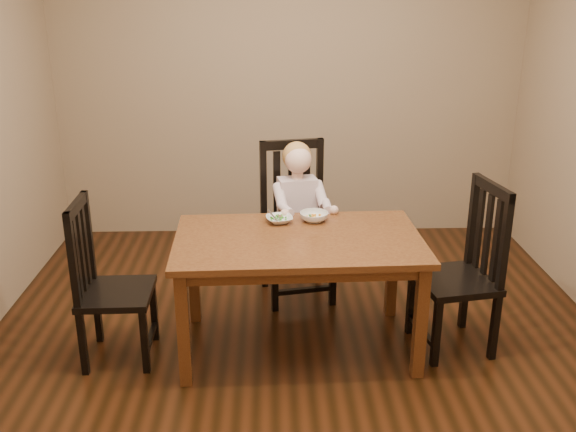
{
  "coord_description": "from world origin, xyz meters",
  "views": [
    {
      "loc": [
        -0.17,
        -3.53,
        2.14
      ],
      "look_at": [
        -0.06,
        0.25,
        0.77
      ],
      "focal_mm": 40.0,
      "sensor_mm": 36.0,
      "label": 1
    }
  ],
  "objects_px": {
    "bowl_veg": "(314,217)",
    "chair_child": "(296,224)",
    "toddler": "(298,206)",
    "bowl_peas": "(279,219)",
    "dining_table": "(298,251)",
    "chair_right": "(463,271)",
    "chair_left": "(107,285)"
  },
  "relations": [
    {
      "from": "bowl_veg",
      "to": "chair_child",
      "type": "bearing_deg",
      "value": 101.15
    },
    {
      "from": "toddler",
      "to": "bowl_peas",
      "type": "relative_size",
      "value": 3.63
    },
    {
      "from": "bowl_peas",
      "to": "toddler",
      "type": "bearing_deg",
      "value": 72.88
    },
    {
      "from": "dining_table",
      "to": "chair_child",
      "type": "bearing_deg",
      "value": 88.72
    },
    {
      "from": "chair_child",
      "to": "bowl_peas",
      "type": "bearing_deg",
      "value": 65.03
    },
    {
      "from": "dining_table",
      "to": "toddler",
      "type": "distance_m",
      "value": 0.7
    },
    {
      "from": "dining_table",
      "to": "bowl_veg",
      "type": "height_order",
      "value": "bowl_veg"
    },
    {
      "from": "chair_right",
      "to": "bowl_veg",
      "type": "height_order",
      "value": "chair_right"
    },
    {
      "from": "dining_table",
      "to": "bowl_peas",
      "type": "height_order",
      "value": "bowl_peas"
    },
    {
      "from": "chair_child",
      "to": "chair_right",
      "type": "height_order",
      "value": "chair_child"
    },
    {
      "from": "dining_table",
      "to": "chair_right",
      "type": "distance_m",
      "value": 1.01
    },
    {
      "from": "bowl_veg",
      "to": "chair_left",
      "type": "bearing_deg",
      "value": -163.47
    },
    {
      "from": "chair_right",
      "to": "dining_table",
      "type": "bearing_deg",
      "value": 79.01
    },
    {
      "from": "dining_table",
      "to": "chair_child",
      "type": "distance_m",
      "value": 0.76
    },
    {
      "from": "chair_left",
      "to": "bowl_veg",
      "type": "xyz_separation_m",
      "value": [
        1.24,
        0.37,
        0.28
      ]
    },
    {
      "from": "toddler",
      "to": "bowl_veg",
      "type": "height_order",
      "value": "toddler"
    },
    {
      "from": "chair_left",
      "to": "bowl_veg",
      "type": "height_order",
      "value": "chair_left"
    },
    {
      "from": "dining_table",
      "to": "toddler",
      "type": "xyz_separation_m",
      "value": [
        0.03,
        0.7,
        0.04
      ]
    },
    {
      "from": "toddler",
      "to": "bowl_peas",
      "type": "height_order",
      "value": "toddler"
    },
    {
      "from": "chair_child",
      "to": "chair_left",
      "type": "relative_size",
      "value": 1.11
    },
    {
      "from": "bowl_veg",
      "to": "chair_right",
      "type": "bearing_deg",
      "value": -18.15
    },
    {
      "from": "chair_right",
      "to": "toddler",
      "type": "xyz_separation_m",
      "value": [
        -0.97,
        0.71,
        0.18
      ]
    },
    {
      "from": "chair_right",
      "to": "toddler",
      "type": "bearing_deg",
      "value": 43.57
    },
    {
      "from": "dining_table",
      "to": "chair_right",
      "type": "height_order",
      "value": "chair_right"
    },
    {
      "from": "bowl_peas",
      "to": "bowl_veg",
      "type": "relative_size",
      "value": 0.92
    },
    {
      "from": "toddler",
      "to": "chair_right",
      "type": "bearing_deg",
      "value": 133.03
    },
    {
      "from": "chair_left",
      "to": "bowl_peas",
      "type": "height_order",
      "value": "chair_left"
    },
    {
      "from": "chair_child",
      "to": "bowl_peas",
      "type": "xyz_separation_m",
      "value": [
        -0.13,
        -0.5,
        0.22
      ]
    },
    {
      "from": "chair_left",
      "to": "toddler",
      "type": "bearing_deg",
      "value": 122.94
    },
    {
      "from": "bowl_peas",
      "to": "chair_right",
      "type": "bearing_deg",
      "value": -13.68
    },
    {
      "from": "chair_left",
      "to": "chair_right",
      "type": "relative_size",
      "value": 0.95
    },
    {
      "from": "chair_right",
      "to": "bowl_veg",
      "type": "relative_size",
      "value": 5.89
    }
  ]
}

